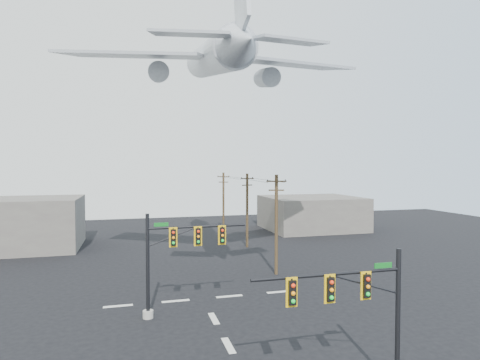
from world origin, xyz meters
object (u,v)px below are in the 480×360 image
object	(u,v)px
utility_pole_a	(276,222)
airliner	(214,58)
signal_mast_far	(174,258)
utility_pole_b	(247,209)
signal_mast_near	(364,314)
utility_pole_c	(223,201)

from	to	relation	value
utility_pole_a	airliner	size ratio (longest dim) A/B	0.32
signal_mast_far	utility_pole_b	distance (m)	22.79
signal_mast_far	airliner	bearing A→B (deg)	62.74
utility_pole_b	signal_mast_near	bearing A→B (deg)	-114.49
utility_pole_a	airliner	xyz separation A→B (m)	(-5.50, 0.98, 14.51)
signal_mast_near	utility_pole_c	bearing A→B (deg)	85.07
signal_mast_near	signal_mast_far	xyz separation A→B (m)	(-6.80, 11.35, 0.27)
utility_pole_c	utility_pole_a	bearing A→B (deg)	-70.19
signal_mast_far	signal_mast_near	bearing A→B (deg)	-59.08
utility_pole_b	airliner	world-z (taller)	airliner
utility_pole_c	airliner	xyz separation A→B (m)	(-6.00, -22.62, 14.61)
signal_mast_near	signal_mast_far	distance (m)	13.24
airliner	signal_mast_far	bearing A→B (deg)	155.50
signal_mast_near	airliner	distance (m)	25.54
utility_pole_a	utility_pole_c	size ratio (longest dim) A/B	1.02
signal_mast_far	airliner	size ratio (longest dim) A/B	0.24
utility_pole_c	airliner	distance (m)	27.59
utility_pole_c	utility_pole_b	bearing A→B (deg)	-67.17
utility_pole_c	signal_mast_far	bearing A→B (deg)	-87.46
utility_pole_a	utility_pole_b	bearing A→B (deg)	101.11
signal_mast_near	utility_pole_b	distance (m)	31.67
signal_mast_near	utility_pole_a	xyz separation A→B (m)	(3.17, 19.05, 1.16)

